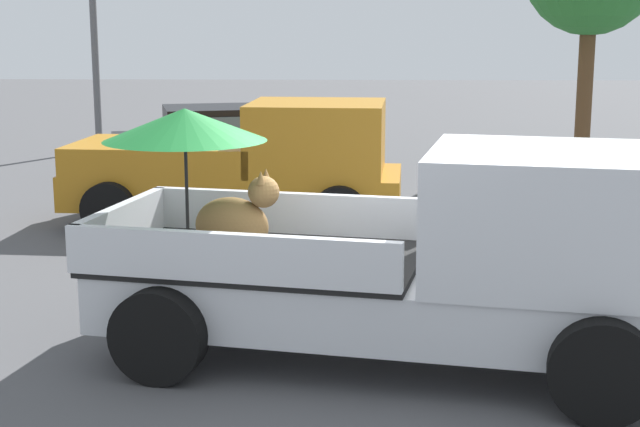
{
  "coord_description": "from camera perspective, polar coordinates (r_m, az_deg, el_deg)",
  "views": [
    {
      "loc": [
        -0.34,
        -7.9,
        2.93
      ],
      "look_at": [
        -0.64,
        1.0,
        1.1
      ],
      "focal_mm": 52.66,
      "sensor_mm": 36.0,
      "label": 1
    }
  ],
  "objects": [
    {
      "name": "parked_sedan_near",
      "position": [
        18.16,
        -5.86,
        4.64
      ],
      "size": [
        4.6,
        2.78,
        1.33
      ],
      "rotation": [
        0.0,
        0.0,
        0.25
      ],
      "color": "black",
      "rests_on": "ground"
    },
    {
      "name": "pickup_truck_main",
      "position": [
        8.09,
        6.87,
        -2.43
      ],
      "size": [
        5.32,
        3.04,
        2.2
      ],
      "rotation": [
        0.0,
        0.0,
        -0.2
      ],
      "color": "black",
      "rests_on": "ground"
    },
    {
      "name": "ground_plane",
      "position": [
        8.44,
        4.15,
        -8.75
      ],
      "size": [
        80.0,
        80.0,
        0.0
      ],
      "primitive_type": "plane",
      "color": "#4C4C4F"
    },
    {
      "name": "pickup_truck_red",
      "position": [
        13.67,
        -4.32,
        2.93
      ],
      "size": [
        4.91,
        2.41,
        1.8
      ],
      "rotation": [
        0.0,
        0.0,
        -0.06
      ],
      "color": "black",
      "rests_on": "ground"
    }
  ]
}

